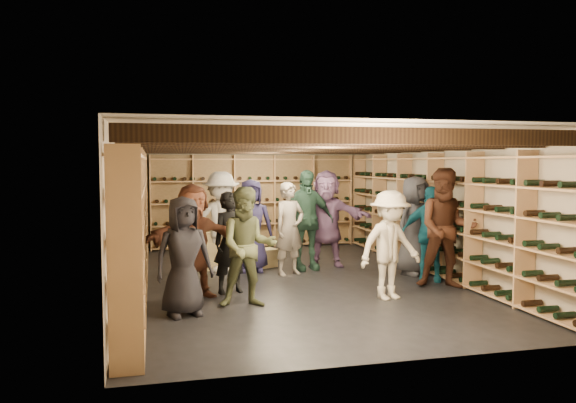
# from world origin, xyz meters

# --- Properties ---
(ground) EXTENTS (8.00, 8.00, 0.00)m
(ground) POSITION_xyz_m (0.00, 0.00, 0.00)
(ground) COLOR black
(ground) RESTS_ON ground
(walls) EXTENTS (5.52, 8.02, 2.40)m
(walls) POSITION_xyz_m (0.00, 0.00, 1.20)
(walls) COLOR #B3A58B
(walls) RESTS_ON ground
(ceiling) EXTENTS (5.50, 8.00, 0.01)m
(ceiling) POSITION_xyz_m (0.00, 0.00, 2.40)
(ceiling) COLOR beige
(ceiling) RESTS_ON walls
(ceiling_joists) EXTENTS (5.40, 7.12, 0.18)m
(ceiling_joists) POSITION_xyz_m (0.00, 0.00, 2.26)
(ceiling_joists) COLOR black
(ceiling_joists) RESTS_ON ground
(wine_rack_left) EXTENTS (0.32, 7.50, 2.15)m
(wine_rack_left) POSITION_xyz_m (-2.57, 0.00, 1.08)
(wine_rack_left) COLOR tan
(wine_rack_left) RESTS_ON ground
(wine_rack_right) EXTENTS (0.32, 7.50, 2.15)m
(wine_rack_right) POSITION_xyz_m (2.57, 0.00, 1.08)
(wine_rack_right) COLOR tan
(wine_rack_right) RESTS_ON ground
(wine_rack_back) EXTENTS (4.70, 0.30, 2.15)m
(wine_rack_back) POSITION_xyz_m (0.00, 3.83, 1.07)
(wine_rack_back) COLOR tan
(wine_rack_back) RESTS_ON ground
(crate_stack_left) EXTENTS (0.51, 0.34, 0.68)m
(crate_stack_left) POSITION_xyz_m (-1.40, 1.30, 0.34)
(crate_stack_left) COLOR tan
(crate_stack_left) RESTS_ON ground
(crate_stack_right) EXTENTS (0.59, 0.49, 0.34)m
(crate_stack_right) POSITION_xyz_m (-0.30, 1.30, 0.17)
(crate_stack_right) COLOR tan
(crate_stack_right) RESTS_ON ground
(crate_loose) EXTENTS (0.58, 0.48, 0.17)m
(crate_loose) POSITION_xyz_m (-0.02, 2.07, 0.09)
(crate_loose) COLOR tan
(crate_loose) RESTS_ON ground
(person_0) EXTENTS (0.86, 0.68, 1.55)m
(person_0) POSITION_xyz_m (-1.94, -1.77, 0.77)
(person_0) COLOR black
(person_0) RESTS_ON ground
(person_1) EXTENTS (0.64, 0.51, 1.54)m
(person_1) POSITION_xyz_m (-1.17, -0.65, 0.77)
(person_1) COLOR black
(person_1) RESTS_ON ground
(person_2) EXTENTS (0.85, 0.69, 1.65)m
(person_2) POSITION_xyz_m (-1.05, -1.52, 0.82)
(person_2) COLOR #4F5634
(person_2) RESTS_ON ground
(person_3) EXTENTS (1.13, 0.80, 1.58)m
(person_3) POSITION_xyz_m (1.01, -1.59, 0.79)
(person_3) COLOR beige
(person_3) RESTS_ON ground
(person_4) EXTENTS (1.01, 0.74, 1.59)m
(person_4) POSITION_xyz_m (2.18, -0.57, 0.79)
(person_4) COLOR #14586D
(person_4) RESTS_ON ground
(person_5) EXTENTS (1.62, 0.80, 1.68)m
(person_5) POSITION_xyz_m (-1.74, -0.84, 0.84)
(person_5) COLOR brown
(person_5) RESTS_ON ground
(person_6) EXTENTS (0.87, 0.62, 1.68)m
(person_6) POSITION_xyz_m (-0.58, 0.94, 0.84)
(person_6) COLOR #221E43
(person_6) RESTS_ON ground
(person_7) EXTENTS (0.70, 0.58, 1.63)m
(person_7) POSITION_xyz_m (0.03, 0.47, 0.82)
(person_7) COLOR gray
(person_7) RESTS_ON ground
(person_8) EXTENTS (1.13, 1.02, 1.89)m
(person_8) POSITION_xyz_m (2.18, -1.12, 0.95)
(person_8) COLOR #402114
(person_8) RESTS_ON ground
(person_9) EXTENTS (1.19, 0.70, 1.81)m
(person_9) POSITION_xyz_m (-1.10, 1.12, 0.91)
(person_9) COLOR beige
(person_9) RESTS_ON ground
(person_10) EXTENTS (1.12, 0.55, 1.84)m
(person_10) POSITION_xyz_m (0.42, 0.86, 0.92)
(person_10) COLOR #274938
(person_10) RESTS_ON ground
(person_11) EXTENTS (1.78, 1.07, 1.83)m
(person_11) POSITION_xyz_m (0.91, 1.11, 0.92)
(person_11) COLOR slate
(person_11) RESTS_ON ground
(person_12) EXTENTS (1.00, 0.86, 1.74)m
(person_12) POSITION_xyz_m (2.18, -0.02, 0.87)
(person_12) COLOR #38383E
(person_12) RESTS_ON ground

